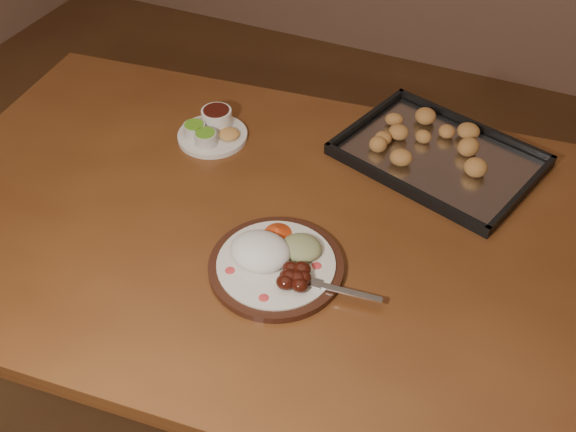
% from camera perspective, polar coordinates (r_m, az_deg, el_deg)
% --- Properties ---
extents(ground, '(4.00, 4.00, 0.00)m').
position_cam_1_polar(ground, '(1.91, -5.52, -15.23)').
color(ground, brown).
rests_on(ground, ground).
extents(dining_table, '(1.59, 1.05, 0.75)m').
position_cam_1_polar(dining_table, '(1.33, -0.86, -3.58)').
color(dining_table, brown).
rests_on(dining_table, ground).
extents(dinner_plate, '(0.33, 0.25, 0.06)m').
position_cam_1_polar(dinner_plate, '(1.17, -1.13, -3.96)').
color(dinner_plate, black).
rests_on(dinner_plate, dining_table).
extents(condiment_saucer, '(0.16, 0.16, 0.05)m').
position_cam_1_polar(condiment_saucer, '(1.48, -6.78, 7.62)').
color(condiment_saucer, silver).
rests_on(condiment_saucer, dining_table).
extents(baking_tray, '(0.47, 0.40, 0.04)m').
position_cam_1_polar(baking_tray, '(1.44, 13.21, 5.32)').
color(baking_tray, black).
rests_on(baking_tray, dining_table).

